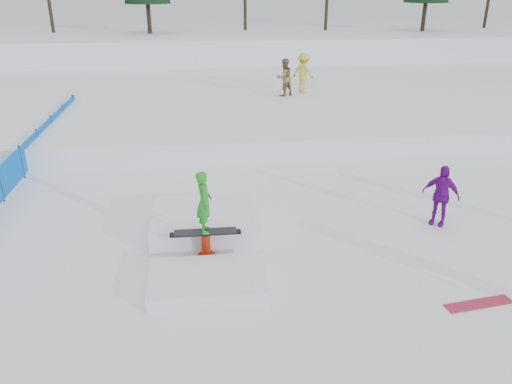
{
  "coord_description": "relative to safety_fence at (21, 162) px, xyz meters",
  "views": [
    {
      "loc": [
        -0.8,
        -9.16,
        5.88
      ],
      "look_at": [
        0.5,
        2.0,
        1.1
      ],
      "focal_mm": 35.0,
      "sensor_mm": 36.0,
      "label": 1
    }
  ],
  "objects": [
    {
      "name": "jib_rail_feature",
      "position": [
        5.72,
        -5.16,
        -0.25
      ],
      "size": [
        2.6,
        4.4,
        2.11
      ],
      "color": "white",
      "rests_on": "ground"
    },
    {
      "name": "ground",
      "position": [
        6.5,
        -6.6,
        -0.55
      ],
      "size": [
        120.0,
        120.0,
        0.0
      ],
      "primitive_type": "plane",
      "color": "white"
    },
    {
      "name": "walker_ygreen",
      "position": [
        10.82,
        8.31,
        1.2
      ],
      "size": [
        1.37,
        1.35,
        1.89
      ],
      "primitive_type": "imported",
      "rotation": [
        0.0,
        0.0,
        2.38
      ],
      "color": "gold",
      "rests_on": "snow_midrise"
    },
    {
      "name": "snow_midrise",
      "position": [
        6.5,
        9.4,
        -0.15
      ],
      "size": [
        50.0,
        18.0,
        0.8
      ],
      "primitive_type": "cube",
      "color": "white",
      "rests_on": "ground"
    },
    {
      "name": "walker_olive",
      "position": [
        9.77,
        7.66,
        1.12
      ],
      "size": [
        1.05,
        0.98,
        1.74
      ],
      "primitive_type": "imported",
      "rotation": [
        0.0,
        0.0,
        3.63
      ],
      "color": "brown",
      "rests_on": "snow_midrise"
    },
    {
      "name": "loose_board_red",
      "position": [
        11.0,
        -8.16,
        -0.54
      ],
      "size": [
        1.42,
        0.47,
        0.03
      ],
      "primitive_type": "cube",
      "rotation": [
        0.0,
        0.0,
        0.13
      ],
      "color": "maroon",
      "rests_on": "ground"
    },
    {
      "name": "safety_fence",
      "position": [
        0.0,
        0.0,
        0.0
      ],
      "size": [
        0.05,
        16.0,
        1.1
      ],
      "color": "blue",
      "rests_on": "ground"
    },
    {
      "name": "spectator_purple",
      "position": [
        11.75,
        -4.68,
        0.26
      ],
      "size": [
        0.98,
        0.92,
        1.62
      ],
      "primitive_type": "imported",
      "rotation": [
        0.0,
        0.0,
        -0.71
      ],
      "color": "#6E0A8A",
      "rests_on": "ground"
    },
    {
      "name": "snow_berm",
      "position": [
        6.5,
        23.4,
        0.65
      ],
      "size": [
        60.0,
        14.0,
        2.4
      ],
      "primitive_type": "cube",
      "color": "white",
      "rests_on": "ground"
    }
  ]
}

